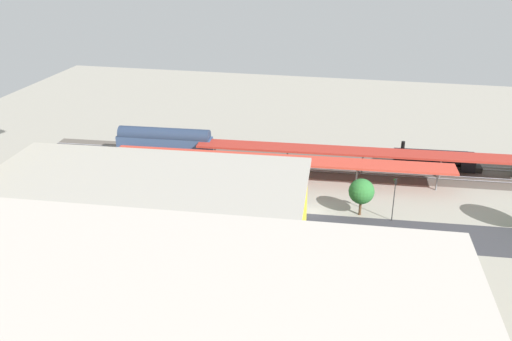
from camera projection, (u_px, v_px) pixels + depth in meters
ground_plane at (313, 212)px, 88.79m from camera, size 182.66×182.66×0.00m
rail_bed at (325, 165)px, 106.67m from camera, size 114.76×20.12×0.01m
street_asphalt at (309, 227)px, 84.00m from camera, size 114.49×15.53×0.01m
track_rails at (325, 164)px, 106.59m from camera, size 113.98×13.70×0.12m
platform_canopy_near at (280, 160)px, 98.60m from camera, size 61.38×8.27×4.22m
platform_canopy_far at (363, 152)px, 101.61m from camera, size 62.46×7.92×4.43m
locomotive at (437, 160)px, 104.49m from camera, size 16.39×3.67×5.12m
freight_coach_far at (165, 142)px, 108.80m from camera, size 19.10×4.24×6.34m
parked_car_0 at (455, 248)px, 77.03m from camera, size 4.32×1.79×1.77m
parked_car_1 at (394, 241)px, 78.68m from camera, size 4.82×2.13×1.78m
parked_car_2 at (341, 236)px, 80.25m from camera, size 4.76×1.93×1.71m
parked_car_3 at (278, 232)px, 81.17m from camera, size 4.75×2.07×1.71m
parked_car_4 at (231, 227)px, 82.70m from camera, size 4.24×2.06×1.72m
parked_car_5 at (172, 221)px, 84.36m from camera, size 4.35×2.11×1.73m
construction_building at (149, 253)px, 61.46m from camera, size 34.87×19.40×16.89m
construction_roof_slab at (142, 182)px, 58.05m from camera, size 35.50×20.04×0.40m
box_truck_0 at (136, 233)px, 79.37m from camera, size 9.21×3.79×3.20m
street_tree_0 at (258, 177)px, 89.08m from camera, size 5.64×5.64×7.87m
street_tree_1 at (277, 186)px, 87.76m from camera, size 4.13×4.13×6.41m
street_tree_3 at (361, 191)px, 86.23m from camera, size 4.04×4.04×6.14m
street_tree_4 at (124, 165)px, 92.81m from camera, size 4.90×4.90×7.85m
traffic_light at (394, 193)px, 84.24m from camera, size 0.50×0.36×7.12m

